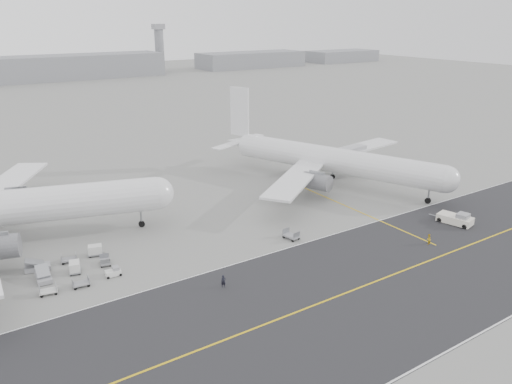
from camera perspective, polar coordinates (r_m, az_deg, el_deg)
ground at (r=80.27m, az=-2.28°, el=-7.32°), size 700.00×700.00×0.00m
taxiway at (r=70.31m, az=9.11°, el=-11.75°), size 220.00×59.00×0.03m
horizon_buildings at (r=330.41m, az=-21.92°, el=11.83°), size 520.00×28.00×28.00m
control_tower at (r=354.58m, az=-10.98°, el=15.92°), size 7.00×7.00×31.25m
airliner_b at (r=113.71m, az=8.25°, el=3.74°), size 53.67×54.77×19.87m
pushback_tug at (r=98.91m, az=21.88°, el=-2.87°), size 4.27×8.12×2.29m
jet_bridge at (r=121.16m, az=9.70°, el=4.03°), size 17.18×5.00×6.42m
gse_cluster at (r=79.96m, az=-19.96°, el=-8.70°), size 18.37×17.92×1.81m
stray_dolly at (r=86.26m, az=4.04°, el=-5.37°), size 2.17×3.01×1.69m
ground_crew_a at (r=71.34m, az=-3.74°, el=-10.16°), size 0.79×0.63×1.90m
ground_crew_b at (r=88.64m, az=19.11°, el=-5.12°), size 0.94×0.77×1.81m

